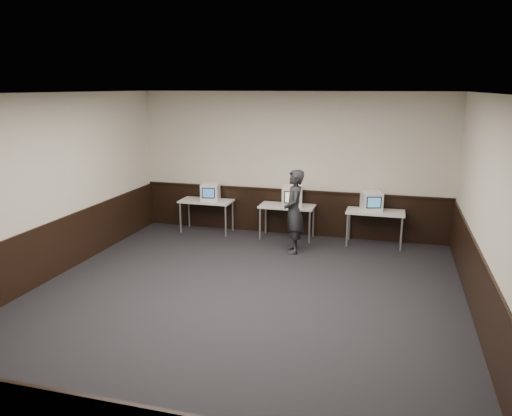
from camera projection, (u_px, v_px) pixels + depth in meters
The scene contains 17 objects.
floor at pixel (238, 303), 7.78m from camera, with size 8.00×8.00×0.00m, color black.
ceiling at pixel (236, 93), 7.02m from camera, with size 8.00×8.00×0.00m, color white.
back_wall at pixel (291, 164), 11.14m from camera, with size 7.00×7.00×0.00m, color beige.
front_wall at pixel (70, 324), 3.66m from camera, with size 7.00×7.00×0.00m, color beige.
left_wall at pixel (37, 191), 8.32m from camera, with size 8.00×8.00×0.00m, color beige.
right_wall at pixel (493, 220), 6.48m from camera, with size 8.00×8.00×0.00m, color beige.
wainscot_back at pixel (290, 212), 11.38m from camera, with size 6.98×0.04×1.00m, color black.
wainscot_left at pixel (45, 253), 8.57m from camera, with size 0.04×7.98×1.00m, color black.
wainscot_right at pixel (482, 299), 6.75m from camera, with size 0.04×7.98×1.00m, color black.
wainscot_rail at pixel (291, 190), 11.24m from camera, with size 6.98×0.06×0.04m, color black.
desk_left at pixel (206, 203), 11.48m from camera, with size 1.20×0.60×0.75m.
desk_center at pixel (287, 209), 10.99m from camera, with size 1.20×0.60×0.75m.
desk_right at pixel (375, 214), 10.49m from camera, with size 1.20×0.60×0.75m.
emac_left at pixel (210, 192), 11.39m from camera, with size 0.46×0.48×0.40m.
emac_center at pixel (292, 196), 10.88m from camera, with size 0.50×0.52×0.43m.
emac_right at pixel (372, 201), 10.46m from camera, with size 0.51×0.52×0.41m.
person at pixel (294, 212), 10.02m from camera, with size 0.62×0.41×1.70m, color #222327.
Camera 1 is at (2.22, -6.86, 3.29)m, focal length 35.00 mm.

